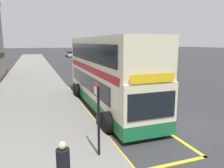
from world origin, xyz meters
TOP-DOWN VIEW (x-y plane):
  - ground_plane at (0.00, 32.00)m, footprint 260.00×260.00m
  - pavement_near at (-7.00, 32.00)m, footprint 6.00×76.00m
  - double_decker_bus at (-2.46, 4.38)m, footprint 3.17×11.42m
  - bus_bay_markings at (-2.54, 4.33)m, footprint 2.93×14.76m
  - bus_stop_sign at (-4.80, -1.66)m, footprint 0.09×0.51m
  - parked_car_silver_kerbside at (3.03, 53.29)m, footprint 2.09×4.20m
  - parked_car_black_far at (5.00, 20.79)m, footprint 2.09×4.20m

SIDE VIEW (x-z plane):
  - ground_plane at x=0.00m, z-range 0.00..0.00m
  - bus_bay_markings at x=-2.54m, z-range 0.00..0.01m
  - pavement_near at x=-7.00m, z-range 0.00..0.14m
  - parked_car_silver_kerbside at x=3.03m, z-range -0.01..1.61m
  - parked_car_black_far at x=5.00m, z-range -0.01..1.61m
  - bus_stop_sign at x=-4.80m, z-range 0.38..2.94m
  - double_decker_bus at x=-2.46m, z-range -0.13..4.27m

